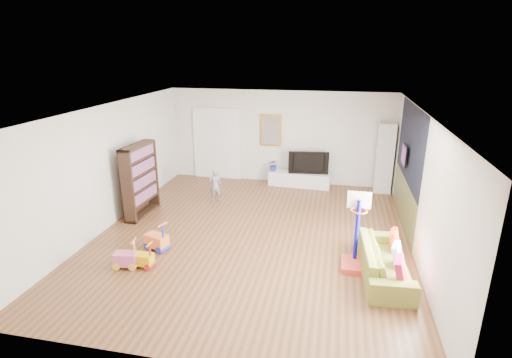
% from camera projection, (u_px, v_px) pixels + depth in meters
% --- Properties ---
extents(floor, '(6.50, 7.50, 0.00)m').
position_uv_depth(floor, '(252.00, 235.00, 8.60)').
color(floor, brown).
rests_on(floor, ground).
extents(ceiling, '(6.50, 7.50, 0.00)m').
position_uv_depth(ceiling, '(252.00, 110.00, 7.75)').
color(ceiling, white).
rests_on(ceiling, ground).
extents(wall_back, '(6.50, 0.00, 2.70)m').
position_uv_depth(wall_back, '(279.00, 137.00, 11.66)').
color(wall_back, silver).
rests_on(wall_back, ground).
extents(wall_front, '(6.50, 0.00, 2.70)m').
position_uv_depth(wall_front, '(184.00, 272.00, 4.69)').
color(wall_front, silver).
rests_on(wall_front, ground).
extents(wall_left, '(0.00, 7.50, 2.70)m').
position_uv_depth(wall_left, '(108.00, 167.00, 8.80)').
color(wall_left, white).
rests_on(wall_left, ground).
extents(wall_right, '(0.00, 7.50, 2.70)m').
position_uv_depth(wall_right, '(420.00, 187.00, 7.54)').
color(wall_right, white).
rests_on(wall_right, ground).
extents(navy_accent, '(0.01, 3.20, 1.70)m').
position_uv_depth(navy_accent, '(410.00, 144.00, 8.69)').
color(navy_accent, black).
rests_on(navy_accent, wall_right).
extents(olive_wainscot, '(0.01, 3.20, 1.00)m').
position_uv_depth(olive_wainscot, '(403.00, 202.00, 9.12)').
color(olive_wainscot, brown).
rests_on(olive_wainscot, wall_right).
extents(doorway, '(1.45, 0.06, 2.10)m').
position_uv_depth(doorway, '(217.00, 144.00, 12.08)').
color(doorway, white).
rests_on(doorway, ground).
extents(painting_back, '(0.62, 0.06, 0.92)m').
position_uv_depth(painting_back, '(271.00, 130.00, 11.61)').
color(painting_back, gold).
rests_on(painting_back, wall_back).
extents(artwork_right, '(0.04, 0.56, 0.46)m').
position_uv_depth(artwork_right, '(404.00, 155.00, 8.98)').
color(artwork_right, '#7F3F8C').
rests_on(artwork_right, wall_right).
extents(media_console, '(1.79, 0.55, 0.41)m').
position_uv_depth(media_console, '(299.00, 179.00, 11.59)').
color(media_console, silver).
rests_on(media_console, ground).
extents(tall_cabinet, '(0.46, 0.46, 1.93)m').
position_uv_depth(tall_cabinet, '(385.00, 158.00, 10.93)').
color(tall_cabinet, silver).
rests_on(tall_cabinet, ground).
extents(bookshelf, '(0.36, 1.20, 1.73)m').
position_uv_depth(bookshelf, '(140.00, 180.00, 9.42)').
color(bookshelf, '#332015').
rests_on(bookshelf, ground).
extents(sofa, '(0.89, 2.01, 0.57)m').
position_uv_depth(sofa, '(384.00, 261.00, 7.01)').
color(sofa, olive).
rests_on(sofa, ground).
extents(basketball_hoop, '(0.49, 0.59, 1.42)m').
position_uv_depth(basketball_hoop, '(357.00, 233.00, 7.12)').
color(basketball_hoop, '#C53A2E').
rests_on(basketball_hoop, ground).
extents(ride_on_yellow, '(0.38, 0.25, 0.49)m').
position_uv_depth(ride_on_yellow, '(143.00, 255.00, 7.29)').
color(ride_on_yellow, '#DCB509').
rests_on(ride_on_yellow, ground).
extents(ride_on_orange, '(0.52, 0.41, 0.60)m').
position_uv_depth(ride_on_orange, '(156.00, 236.00, 7.91)').
color(ride_on_orange, orange).
rests_on(ride_on_orange, ground).
extents(ride_on_pink, '(0.45, 0.32, 0.55)m').
position_uv_depth(ride_on_pink, '(125.00, 254.00, 7.26)').
color(ride_on_pink, '#E25C92').
rests_on(ride_on_pink, ground).
extents(child, '(0.38, 0.33, 0.88)m').
position_uv_depth(child, '(215.00, 185.00, 10.38)').
color(child, gray).
rests_on(child, ground).
extents(tv, '(1.15, 0.28, 0.66)m').
position_uv_depth(tv, '(308.00, 162.00, 11.40)').
color(tv, black).
rests_on(tv, media_console).
extents(vase_plant, '(0.34, 0.30, 0.37)m').
position_uv_depth(vase_plant, '(274.00, 165.00, 11.61)').
color(vase_plant, '#262C98').
rests_on(vase_plant, media_console).
extents(pillow_left, '(0.18, 0.43, 0.42)m').
position_uv_depth(pillow_left, '(401.00, 270.00, 6.40)').
color(pillow_left, '#A91C44').
rests_on(pillow_left, sofa).
extents(pillow_center, '(0.19, 0.39, 0.37)m').
position_uv_depth(pillow_center, '(397.00, 254.00, 6.90)').
color(pillow_center, silver).
rests_on(pillow_center, sofa).
extents(pillow_right, '(0.19, 0.37, 0.36)m').
position_uv_depth(pillow_right, '(395.00, 239.00, 7.43)').
color(pillow_right, '#BE2806').
rests_on(pillow_right, sofa).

